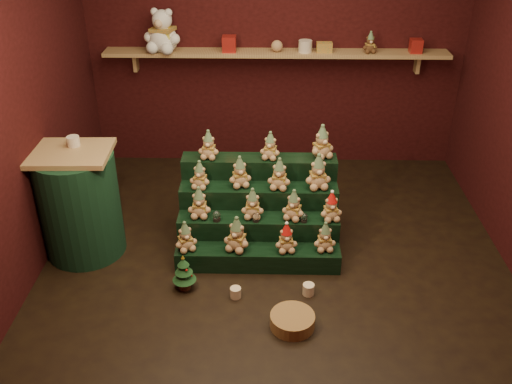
{
  "coord_description": "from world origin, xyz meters",
  "views": [
    {
      "loc": [
        -0.09,
        -4.01,
        3.01
      ],
      "look_at": [
        -0.18,
        0.25,
        0.56
      ],
      "focal_mm": 40.0,
      "sensor_mm": 36.0,
      "label": 1
    }
  ],
  "objects_px": {
    "snow_globe_c": "(304,218)",
    "side_table": "(80,203)",
    "mini_christmas_tree": "(184,272)",
    "riser_tier_front": "(258,258)",
    "mug_left": "(236,292)",
    "white_bear": "(162,25)",
    "brown_bear": "(370,42)",
    "snow_globe_a": "(217,216)",
    "snow_globe_b": "(256,217)",
    "mug_right": "(308,289)",
    "wicker_basket": "(292,321)"
  },
  "relations": [
    {
      "from": "snow_globe_c",
      "to": "side_table",
      "type": "bearing_deg",
      "value": 178.24
    },
    {
      "from": "mug_right",
      "to": "white_bear",
      "type": "xyz_separation_m",
      "value": [
        -1.42,
        2.26,
        1.55
      ]
    },
    {
      "from": "wicker_basket",
      "to": "mug_right",
      "type": "bearing_deg",
      "value": 69.15
    },
    {
      "from": "riser_tier_front",
      "to": "white_bear",
      "type": "distance_m",
      "value": 2.63
    },
    {
      "from": "side_table",
      "to": "mug_left",
      "type": "xyz_separation_m",
      "value": [
        1.36,
        -0.62,
        -0.44
      ]
    },
    {
      "from": "snow_globe_a",
      "to": "snow_globe_c",
      "type": "xyz_separation_m",
      "value": [
        0.75,
        0.0,
        -0.01
      ]
    },
    {
      "from": "riser_tier_front",
      "to": "mug_left",
      "type": "height_order",
      "value": "riser_tier_front"
    },
    {
      "from": "riser_tier_front",
      "to": "snow_globe_c",
      "type": "xyz_separation_m",
      "value": [
        0.39,
        0.16,
        0.31
      ]
    },
    {
      "from": "snow_globe_c",
      "to": "mug_right",
      "type": "distance_m",
      "value": 0.63
    },
    {
      "from": "snow_globe_a",
      "to": "side_table",
      "type": "xyz_separation_m",
      "value": [
        -1.18,
        0.06,
        0.08
      ]
    },
    {
      "from": "mug_right",
      "to": "wicker_basket",
      "type": "distance_m",
      "value": 0.4
    },
    {
      "from": "riser_tier_front",
      "to": "mug_left",
      "type": "bearing_deg",
      "value": -112.88
    },
    {
      "from": "riser_tier_front",
      "to": "wicker_basket",
      "type": "distance_m",
      "value": 0.78
    },
    {
      "from": "brown_bear",
      "to": "snow_globe_a",
      "type": "bearing_deg",
      "value": -138.06
    },
    {
      "from": "brown_bear",
      "to": "mug_left",
      "type": "bearing_deg",
      "value": -127.07
    },
    {
      "from": "side_table",
      "to": "riser_tier_front",
      "type": "bearing_deg",
      "value": -9.74
    },
    {
      "from": "mini_christmas_tree",
      "to": "white_bear",
      "type": "bearing_deg",
      "value": 100.73
    },
    {
      "from": "side_table",
      "to": "wicker_basket",
      "type": "bearing_deg",
      "value": -29.28
    },
    {
      "from": "riser_tier_front",
      "to": "mug_right",
      "type": "relative_size",
      "value": 14.92
    },
    {
      "from": "mini_christmas_tree",
      "to": "brown_bear",
      "type": "bearing_deg",
      "value": 52.31
    },
    {
      "from": "side_table",
      "to": "mini_christmas_tree",
      "type": "height_order",
      "value": "side_table"
    },
    {
      "from": "snow_globe_b",
      "to": "mini_christmas_tree",
      "type": "distance_m",
      "value": 0.77
    },
    {
      "from": "snow_globe_a",
      "to": "white_bear",
      "type": "xyz_separation_m",
      "value": [
        -0.65,
        1.75,
        1.19
      ]
    },
    {
      "from": "white_bear",
      "to": "brown_bear",
      "type": "relative_size",
      "value": 2.6
    },
    {
      "from": "mini_christmas_tree",
      "to": "white_bear",
      "type": "height_order",
      "value": "white_bear"
    },
    {
      "from": "side_table",
      "to": "snow_globe_b",
      "type": "bearing_deg",
      "value": -3.85
    },
    {
      "from": "snow_globe_c",
      "to": "mini_christmas_tree",
      "type": "xyz_separation_m",
      "value": [
        -0.98,
        -0.46,
        -0.24
      ]
    },
    {
      "from": "snow_globe_a",
      "to": "mug_left",
      "type": "distance_m",
      "value": 0.7
    },
    {
      "from": "snow_globe_c",
      "to": "mug_left",
      "type": "height_order",
      "value": "snow_globe_c"
    },
    {
      "from": "snow_globe_c",
      "to": "mug_right",
      "type": "relative_size",
      "value": 0.86
    },
    {
      "from": "mug_left",
      "to": "side_table",
      "type": "bearing_deg",
      "value": 155.47
    },
    {
      "from": "snow_globe_c",
      "to": "side_table",
      "type": "distance_m",
      "value": 1.93
    },
    {
      "from": "snow_globe_c",
      "to": "snow_globe_b",
      "type": "bearing_deg",
      "value": -180.0
    },
    {
      "from": "mini_christmas_tree",
      "to": "white_bear",
      "type": "distance_m",
      "value": 2.67
    },
    {
      "from": "mini_christmas_tree",
      "to": "snow_globe_b",
      "type": "bearing_deg",
      "value": 38.94
    },
    {
      "from": "snow_globe_b",
      "to": "snow_globe_c",
      "type": "xyz_separation_m",
      "value": [
        0.41,
        0.0,
        -0.0
      ]
    },
    {
      "from": "mini_christmas_tree",
      "to": "mug_left",
      "type": "bearing_deg",
      "value": -13.75
    },
    {
      "from": "mug_right",
      "to": "brown_bear",
      "type": "height_order",
      "value": "brown_bear"
    },
    {
      "from": "side_table",
      "to": "brown_bear",
      "type": "bearing_deg",
      "value": 30.88
    },
    {
      "from": "white_bear",
      "to": "snow_globe_a",
      "type": "bearing_deg",
      "value": -55.29
    },
    {
      "from": "snow_globe_b",
      "to": "wicker_basket",
      "type": "height_order",
      "value": "snow_globe_b"
    },
    {
      "from": "snow_globe_c",
      "to": "wicker_basket",
      "type": "relative_size",
      "value": 0.24
    },
    {
      "from": "snow_globe_c",
      "to": "white_bear",
      "type": "distance_m",
      "value": 2.54
    },
    {
      "from": "wicker_basket",
      "to": "brown_bear",
      "type": "distance_m",
      "value": 3.09
    },
    {
      "from": "snow_globe_c",
      "to": "mini_christmas_tree",
      "type": "bearing_deg",
      "value": -154.83
    },
    {
      "from": "riser_tier_front",
      "to": "mug_right",
      "type": "xyz_separation_m",
      "value": [
        0.41,
        -0.36,
        -0.04
      ]
    },
    {
      "from": "snow_globe_b",
      "to": "mug_right",
      "type": "xyz_separation_m",
      "value": [
        0.43,
        -0.52,
        -0.36
      ]
    },
    {
      "from": "riser_tier_front",
      "to": "brown_bear",
      "type": "xyz_separation_m",
      "value": [
        1.12,
        1.91,
        1.34
      ]
    },
    {
      "from": "snow_globe_a",
      "to": "mug_right",
      "type": "distance_m",
      "value": 0.99
    },
    {
      "from": "snow_globe_c",
      "to": "mug_right",
      "type": "height_order",
      "value": "snow_globe_c"
    }
  ]
}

